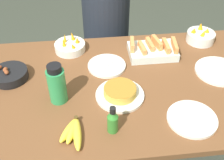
# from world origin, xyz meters

# --- Properties ---
(dining_table) EXTENTS (1.77, 0.97, 0.74)m
(dining_table) POSITION_xyz_m (0.00, 0.00, 0.65)
(dining_table) COLOR brown
(dining_table) RESTS_ON ground_plane
(banana_bunch) EXTENTS (0.11, 0.20, 0.04)m
(banana_bunch) POSITION_xyz_m (-0.21, -0.32, 0.76)
(banana_bunch) COLOR yellow
(banana_bunch) RESTS_ON dining_table
(melon_tray) EXTENTS (0.29, 0.19, 0.10)m
(melon_tray) POSITION_xyz_m (0.28, 0.25, 0.77)
(melon_tray) COLOR silver
(melon_tray) RESTS_ON dining_table
(skillet) EXTENTS (0.33, 0.24, 0.08)m
(skillet) POSITION_xyz_m (-0.57, 0.11, 0.77)
(skillet) COLOR black
(skillet) RESTS_ON dining_table
(frittata_plate_center) EXTENTS (0.25, 0.25, 0.06)m
(frittata_plate_center) POSITION_xyz_m (0.03, -0.10, 0.76)
(frittata_plate_center) COLOR silver
(frittata_plate_center) RESTS_ON dining_table
(empty_plate_near_front) EXTENTS (0.27, 0.27, 0.02)m
(empty_plate_near_front) POSITION_xyz_m (0.62, 0.03, 0.75)
(empty_plate_near_front) COLOR silver
(empty_plate_near_front) RESTS_ON dining_table
(empty_plate_far_left) EXTENTS (0.24, 0.24, 0.02)m
(empty_plate_far_left) POSITION_xyz_m (0.35, -0.30, 0.75)
(empty_plate_far_left) COLOR silver
(empty_plate_far_left) RESTS_ON dining_table
(empty_plate_mid_edge) EXTENTS (0.22, 0.22, 0.02)m
(empty_plate_mid_edge) POSITION_xyz_m (-0.01, 0.16, 0.75)
(empty_plate_mid_edge) COLOR silver
(empty_plate_mid_edge) RESTS_ON dining_table
(fruit_bowl_mango) EXTENTS (0.19, 0.19, 0.10)m
(fruit_bowl_mango) POSITION_xyz_m (-0.22, 0.36, 0.77)
(fruit_bowl_mango) COLOR silver
(fruit_bowl_mango) RESTS_ON dining_table
(fruit_bowl_citrus) EXTENTS (0.18, 0.18, 0.11)m
(fruit_bowl_citrus) POSITION_xyz_m (0.63, 0.37, 0.77)
(fruit_bowl_citrus) COLOR silver
(fruit_bowl_citrus) RESTS_ON dining_table
(water_bottle) EXTENTS (0.09, 0.09, 0.22)m
(water_bottle) POSITION_xyz_m (-0.28, -0.09, 0.84)
(water_bottle) COLOR #2D9351
(water_bottle) RESTS_ON dining_table
(hot_sauce_bottle) EXTENTS (0.05, 0.05, 0.15)m
(hot_sauce_bottle) POSITION_xyz_m (-0.03, -0.32, 0.80)
(hot_sauce_bottle) COLOR #337F2D
(hot_sauce_bottle) RESTS_ON dining_table
(person_figure) EXTENTS (0.38, 0.38, 1.22)m
(person_figure) POSITION_xyz_m (0.04, 0.75, 0.50)
(person_figure) COLOR black
(person_figure) RESTS_ON ground_plane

